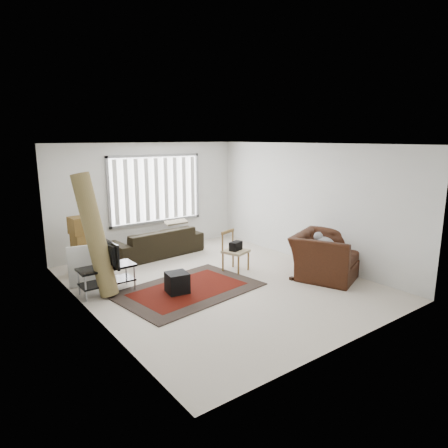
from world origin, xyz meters
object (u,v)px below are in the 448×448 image
object	(u,v)px
tv_stand	(107,273)
side_chair	(235,249)
sofa	(156,238)
moving_boxes	(83,247)
armchair	(327,252)

from	to	relation	value
tv_stand	side_chair	size ratio (longest dim) A/B	1.16
tv_stand	sofa	world-z (taller)	sofa
side_chair	sofa	bearing A→B (deg)	92.82
side_chair	moving_boxes	bearing A→B (deg)	127.27
moving_boxes	armchair	size ratio (longest dim) A/B	0.70
moving_boxes	armchair	distance (m)	5.07
sofa	armchair	distance (m)	4.05
sofa	armchair	world-z (taller)	armchair
tv_stand	armchair	distance (m)	4.37
moving_boxes	side_chair	size ratio (longest dim) A/B	1.39
moving_boxes	armchair	bearing A→B (deg)	-39.02
tv_stand	armchair	xyz separation A→B (m)	(3.95, -1.85, 0.15)
tv_stand	sofa	distance (m)	2.45
moving_boxes	armchair	world-z (taller)	moving_boxes
sofa	side_chair	bearing A→B (deg)	106.87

